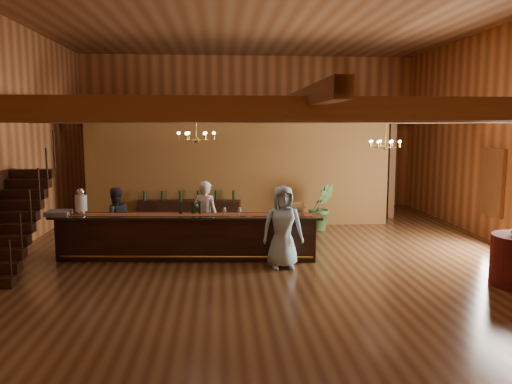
{
  "coord_description": "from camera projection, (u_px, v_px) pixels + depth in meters",
  "views": [
    {
      "loc": [
        -1.1,
        -11.34,
        3.0
      ],
      "look_at": [
        -0.21,
        0.81,
        1.38
      ],
      "focal_mm": 35.0,
      "sensor_mm": 36.0,
      "label": 1
    }
  ],
  "objects": [
    {
      "name": "guest",
      "position": [
        283.0,
        227.0,
        10.51
      ],
      "size": [
        0.88,
        0.6,
        1.76
      ],
      "primitive_type": "imported",
      "rotation": [
        0.0,
        0.0,
        0.04
      ],
      "color": "#94BCCE",
      "rests_on": "floor"
    },
    {
      "name": "chandelier_right",
      "position": [
        385.0,
        144.0,
        12.56
      ],
      "size": [
        0.8,
        0.8,
        0.8
      ],
      "color": "#B09239",
      "rests_on": "beam_grid"
    },
    {
      "name": "ceiling",
      "position": [
        268.0,
        11.0,
        10.96
      ],
      "size": [
        14.0,
        14.0,
        0.0
      ],
      "primitive_type": "plane",
      "rotation": [
        3.14,
        0.0,
        0.0
      ],
      "color": "brown",
      "rests_on": "wall_back"
    },
    {
      "name": "window_right_back",
      "position": [
        492.0,
        182.0,
        12.9
      ],
      "size": [
        0.12,
        1.05,
        1.75
      ],
      "primitive_type": "cube",
      "color": "white",
      "rests_on": "wall_right"
    },
    {
      "name": "raffle_drum",
      "position": [
        296.0,
        208.0,
        11.1
      ],
      "size": [
        0.34,
        0.24,
        0.3
      ],
      "color": "#9E733B",
      "rests_on": "tasting_bar"
    },
    {
      "name": "bar_bottle_2",
      "position": [
        200.0,
        208.0,
        11.3
      ],
      "size": [
        0.07,
        0.07,
        0.3
      ],
      "primitive_type": "cylinder",
      "color": "black",
      "rests_on": "tasting_bar"
    },
    {
      "name": "staff_second",
      "position": [
        115.0,
        220.0,
        11.79
      ],
      "size": [
        0.92,
        0.83,
        1.56
      ],
      "primitive_type": "imported",
      "rotation": [
        0.0,
        0.0,
        3.51
      ],
      "color": "#2A2C38",
      "rests_on": "floor"
    },
    {
      "name": "floor_plant",
      "position": [
        321.0,
        207.0,
        14.34
      ],
      "size": [
        0.81,
        0.69,
        1.36
      ],
      "primitive_type": "imported",
      "rotation": [
        0.0,
        0.0,
        0.11
      ],
      "color": "#385E2B",
      "rests_on": "floor"
    },
    {
      "name": "backroom_boxes",
      "position": [
        243.0,
        199.0,
        17.03
      ],
      "size": [
        4.1,
        0.6,
        1.1
      ],
      "color": "black",
      "rests_on": "floor"
    },
    {
      "name": "beam_grid",
      "position": [
        266.0,
        115.0,
        11.76
      ],
      "size": [
        11.9,
        13.9,
        0.39
      ],
      "color": "brown",
      "rests_on": "wall_left"
    },
    {
      "name": "bartender",
      "position": [
        206.0,
        216.0,
        11.91
      ],
      "size": [
        0.74,
        0.63,
        1.71
      ],
      "primitive_type": "imported",
      "rotation": [
        0.0,
        0.0,
        2.71
      ],
      "color": "silver",
      "rests_on": "floor"
    },
    {
      "name": "chandelier_left",
      "position": [
        196.0,
        136.0,
        10.76
      ],
      "size": [
        0.8,
        0.8,
        0.57
      ],
      "color": "#B09239",
      "rests_on": "beam_grid"
    },
    {
      "name": "beverage_dispenser",
      "position": [
        81.0,
        202.0,
        11.24
      ],
      "size": [
        0.26,
        0.26,
        0.6
      ],
      "color": "silver",
      "rests_on": "tasting_bar"
    },
    {
      "name": "support_posts",
      "position": [
        270.0,
        190.0,
        10.98
      ],
      "size": [
        9.2,
        10.2,
        3.2
      ],
      "color": "brown",
      "rests_on": "floor"
    },
    {
      "name": "glass_rack_tray",
      "position": [
        59.0,
        213.0,
        11.19
      ],
      "size": [
        0.5,
        0.5,
        0.1
      ],
      "primitive_type": "cube",
      "color": "gray",
      "rests_on": "tasting_bar"
    },
    {
      "name": "bar_bottle_1",
      "position": [
        193.0,
        208.0,
        11.3
      ],
      "size": [
        0.07,
        0.07,
        0.3
      ],
      "primitive_type": "cylinder",
      "color": "black",
      "rests_on": "tasting_bar"
    },
    {
      "name": "backbar_shelf",
      "position": [
        190.0,
        214.0,
        14.62
      ],
      "size": [
        3.02,
        0.86,
        0.84
      ],
      "primitive_type": "cube",
      "rotation": [
        0.0,
        0.0,
        -0.13
      ],
      "color": "black",
      "rests_on": "floor"
    },
    {
      "name": "bar_bottle_0",
      "position": [
        181.0,
        208.0,
        11.3
      ],
      "size": [
        0.07,
        0.07,
        0.3
      ],
      "primitive_type": "cylinder",
      "color": "black",
      "rests_on": "tasting_bar"
    },
    {
      "name": "floor",
      "position": [
        267.0,
        255.0,
        11.68
      ],
      "size": [
        14.0,
        14.0,
        0.0
      ],
      "primitive_type": "plane",
      "color": "brown",
      "rests_on": "ground"
    },
    {
      "name": "wall_front",
      "position": [
        344.0,
        154.0,
        4.4
      ],
      "size": [
        12.0,
        0.1,
        5.5
      ],
      "primitive_type": "cube",
      "color": "#BA713E",
      "rests_on": "floor"
    },
    {
      "name": "partition_wall",
      "position": [
        240.0,
        175.0,
        14.9
      ],
      "size": [
        9.0,
        0.18,
        3.1
      ],
      "primitive_type": "cube",
      "color": "brown",
      "rests_on": "floor"
    },
    {
      "name": "staircase",
      "position": [
        12.0,
        222.0,
        10.42
      ],
      "size": [
        1.0,
        2.8,
        2.0
      ],
      "color": "black",
      "rests_on": "floor"
    },
    {
      "name": "wall_back",
      "position": [
        249.0,
        133.0,
        18.24
      ],
      "size": [
        12.0,
        0.1,
        5.5
      ],
      "primitive_type": "cube",
      "color": "#BA713E",
      "rests_on": "floor"
    },
    {
      "name": "tasting_bar",
      "position": [
        187.0,
        237.0,
        11.27
      ],
      "size": [
        6.09,
        1.28,
        1.02
      ],
      "rotation": [
        0.0,
        0.0,
        -0.09
      ],
      "color": "black",
      "rests_on": "floor"
    }
  ]
}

